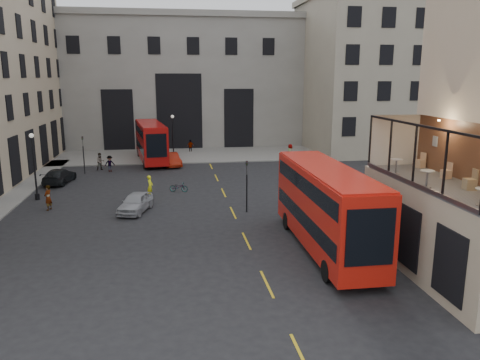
{
  "coord_description": "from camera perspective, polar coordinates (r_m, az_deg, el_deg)",
  "views": [
    {
      "loc": [
        -6.32,
        -20.19,
        9.66
      ],
      "look_at": [
        -1.88,
        9.4,
        3.0
      ],
      "focal_mm": 35.0,
      "sensor_mm": 36.0,
      "label": 1
    }
  ],
  "objects": [
    {
      "name": "bus_near",
      "position": [
        26.55,
        10.43,
        -2.93
      ],
      "size": [
        2.82,
        11.93,
        4.75
      ],
      "color": "red",
      "rests_on": "ground"
    },
    {
      "name": "street_lamp_a",
      "position": [
        40.31,
        -23.74,
        1.09
      ],
      "size": [
        0.36,
        0.36,
        5.33
      ],
      "color": "black",
      "rests_on": "ground"
    },
    {
      "name": "bicycle",
      "position": [
        40.22,
        -7.49,
        -0.85
      ],
      "size": [
        1.67,
        1.0,
        0.83
      ],
      "primitive_type": "imported",
      "rotation": [
        0.0,
        0.0,
        1.26
      ],
      "color": "gray",
      "rests_on": "ground"
    },
    {
      "name": "pavement_far",
      "position": [
        58.98,
        -8.12,
        3.05
      ],
      "size": [
        40.0,
        12.0,
        0.12
      ],
      "primitive_type": "cube",
      "color": "slate",
      "rests_on": "ground"
    },
    {
      "name": "cyclist",
      "position": [
        38.76,
        -10.91,
        -0.75
      ],
      "size": [
        0.58,
        0.74,
        1.79
      ],
      "primitive_type": "imported",
      "rotation": [
        0.0,
        0.0,
        1.31
      ],
      "color": "#F7F91A",
      "rests_on": "ground"
    },
    {
      "name": "host_frontage",
      "position": [
        25.04,
        22.87,
        -5.69
      ],
      "size": [
        3.0,
        11.0,
        4.5
      ],
      "primitive_type": "cube",
      "color": "#BEAA8E",
      "rests_on": "ground"
    },
    {
      "name": "traffic_light_far",
      "position": [
        49.49,
        -18.57,
        3.49
      ],
      "size": [
        0.16,
        0.2,
        3.8
      ],
      "color": "black",
      "rests_on": "ground"
    },
    {
      "name": "car_c",
      "position": [
        46.07,
        -21.18,
        0.45
      ],
      "size": [
        2.56,
        4.93,
        1.37
      ],
      "primitive_type": "imported",
      "rotation": [
        0.0,
        0.0,
        3.0
      ],
      "color": "black",
      "rests_on": "ground"
    },
    {
      "name": "car_a",
      "position": [
        34.79,
        -12.62,
        -2.68
      ],
      "size": [
        2.76,
        4.43,
        1.41
      ],
      "primitive_type": "imported",
      "rotation": [
        0.0,
        0.0,
        -0.29
      ],
      "color": "#9B9CA3",
      "rests_on": "ground"
    },
    {
      "name": "cafe_floor",
      "position": [
        24.46,
        23.33,
        -0.55
      ],
      "size": [
        3.0,
        10.0,
        0.1
      ],
      "primitive_type": "cube",
      "color": "slate",
      "rests_on": "host_frontage"
    },
    {
      "name": "street_lamp_b",
      "position": [
        54.67,
        -8.15,
        4.78
      ],
      "size": [
        0.36,
        0.36,
        5.33
      ],
      "color": "black",
      "rests_on": "ground"
    },
    {
      "name": "bus_far",
      "position": [
        54.63,
        -10.81,
        4.81
      ],
      "size": [
        4.08,
        11.47,
        4.48
      ],
      "color": "#A40D0B",
      "rests_on": "ground"
    },
    {
      "name": "cafe_chair_c",
      "position": [
        25.78,
        23.85,
        0.71
      ],
      "size": [
        0.45,
        0.45,
        0.82
      ],
      "color": "tan",
      "rests_on": "cafe_floor"
    },
    {
      "name": "building_right",
      "position": [
        65.67,
        15.48,
        12.74
      ],
      "size": [
        16.6,
        18.6,
        20.0
      ],
      "color": "#A19882",
      "rests_on": "ground"
    },
    {
      "name": "gateway",
      "position": [
        68.19,
        -7.6,
        12.21
      ],
      "size": [
        35.0,
        10.6,
        18.0
      ],
      "color": "gray",
      "rests_on": "ground"
    },
    {
      "name": "cafe_table_mid",
      "position": [
        23.37,
        21.86,
        0.46
      ],
      "size": [
        0.64,
        0.64,
        0.8
      ],
      "color": "beige",
      "rests_on": "cafe_floor"
    },
    {
      "name": "cafe_chair_b",
      "position": [
        23.68,
        26.23,
        -0.38
      ],
      "size": [
        0.52,
        0.52,
        0.96
      ],
      "color": "tan",
      "rests_on": "cafe_floor"
    },
    {
      "name": "traffic_light_near",
      "position": [
        33.42,
        0.83,
        0.04
      ],
      "size": [
        0.16,
        0.2,
        3.8
      ],
      "color": "black",
      "rests_on": "ground"
    },
    {
      "name": "pedestrian_b",
      "position": [
        50.07,
        -15.59,
        1.93
      ],
      "size": [
        1.23,
        0.97,
        1.67
      ],
      "primitive_type": "imported",
      "rotation": [
        0.0,
        0.0,
        0.37
      ],
      "color": "gray",
      "rests_on": "ground"
    },
    {
      "name": "pedestrian_c",
      "position": [
        60.89,
        -6.05,
        4.12
      ],
      "size": [
        1.0,
        0.57,
        1.62
      ],
      "primitive_type": "imported",
      "rotation": [
        0.0,
        0.0,
        3.33
      ],
      "color": "gray",
      "rests_on": "ground"
    },
    {
      "name": "pedestrian_d",
      "position": [
        55.4,
        6.13,
        3.41
      ],
      "size": [
        0.87,
        1.06,
        1.87
      ],
      "primitive_type": "imported",
      "rotation": [
        0.0,
        0.0,
        1.92
      ],
      "color": "gray",
      "rests_on": "ground"
    },
    {
      "name": "ground",
      "position": [
        23.26,
        8.23,
        -12.13
      ],
      "size": [
        140.0,
        140.0,
        0.0
      ],
      "primitive_type": "plane",
      "color": "black",
      "rests_on": "ground"
    },
    {
      "name": "car_b",
      "position": [
        51.87,
        -8.4,
        2.48
      ],
      "size": [
        2.43,
        4.59,
        1.44
      ],
      "primitive_type": "imported",
      "rotation": [
        0.0,
        0.0,
        0.22
      ],
      "color": "maroon",
      "rests_on": "ground"
    },
    {
      "name": "pedestrian_a",
      "position": [
        51.14,
        -16.65,
        2.16
      ],
      "size": [
        1.09,
        0.98,
        1.82
      ],
      "primitive_type": "imported",
      "rotation": [
        0.0,
        0.0,
        0.41
      ],
      "color": "gray",
      "rests_on": "ground"
    },
    {
      "name": "cafe_table_far",
      "position": [
        26.02,
        18.52,
        1.86
      ],
      "size": [
        0.64,
        0.64,
        0.8
      ],
      "color": "beige",
      "rests_on": "cafe_floor"
    },
    {
      "name": "pedestrian_e",
      "position": [
        37.13,
        -22.35,
        -2.0
      ],
      "size": [
        0.67,
        0.8,
        1.88
      ],
      "primitive_type": "imported",
      "rotation": [
        0.0,
        0.0,
        4.34
      ],
      "color": "gray",
      "rests_on": "ground"
    },
    {
      "name": "cafe_chair_d",
      "position": [
        28.32,
        21.14,
        1.94
      ],
      "size": [
        0.52,
        0.52,
        0.86
      ],
      "color": "tan",
      "rests_on": "cafe_floor"
    }
  ]
}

